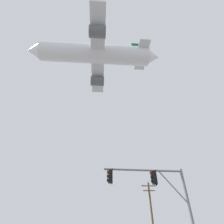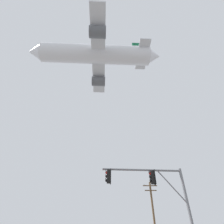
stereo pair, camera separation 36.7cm
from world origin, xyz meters
name	(u,v)px [view 2 (the right image)]	position (x,y,z in m)	size (l,w,h in m)	color
signal_pole_near	(157,192)	(3.71, 7.53, 5.02)	(5.83, 0.62, 6.72)	slate
utility_pole	(154,220)	(6.68, 23.81, 5.71)	(2.20, 0.28, 10.80)	brown
airplane	(95,55)	(-3.11, 20.36, 38.96)	(30.66, 23.69, 8.39)	white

